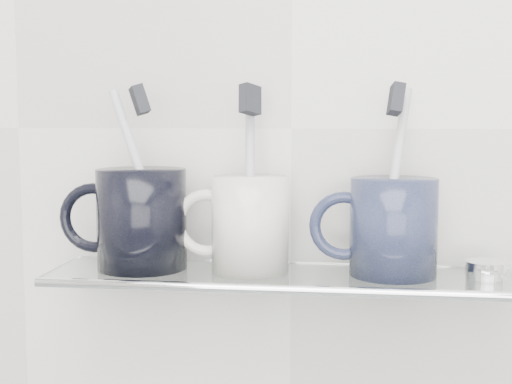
% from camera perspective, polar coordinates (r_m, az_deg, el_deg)
% --- Properties ---
extents(wall_back, '(2.50, 0.00, 2.50)m').
position_cam_1_polar(wall_back, '(0.80, 2.84, 5.09)').
color(wall_back, silver).
rests_on(wall_back, ground).
extents(shelf_glass, '(0.50, 0.12, 0.01)m').
position_cam_1_polar(shelf_glass, '(0.75, 2.41, -6.79)').
color(shelf_glass, silver).
rests_on(shelf_glass, wall_back).
extents(shelf_rail, '(0.50, 0.01, 0.01)m').
position_cam_1_polar(shelf_rail, '(0.70, 2.01, -7.81)').
color(shelf_rail, silver).
rests_on(shelf_rail, shelf_glass).
extents(bracket_left, '(0.02, 0.03, 0.02)m').
position_cam_1_polar(bracket_left, '(0.84, -11.74, -6.26)').
color(bracket_left, silver).
rests_on(bracket_left, wall_back).
extents(bracket_right, '(0.02, 0.03, 0.02)m').
position_cam_1_polar(bracket_right, '(0.81, 17.73, -6.92)').
color(bracket_right, silver).
rests_on(bracket_right, wall_back).
extents(mug_left, '(0.12, 0.12, 0.11)m').
position_cam_1_polar(mug_left, '(0.78, -9.12, -2.14)').
color(mug_left, black).
rests_on(mug_left, shelf_glass).
extents(mug_left_handle, '(0.08, 0.01, 0.08)m').
position_cam_1_polar(mug_left_handle, '(0.79, -12.87, -2.04)').
color(mug_left_handle, black).
rests_on(mug_left_handle, mug_left).
extents(toothbrush_left, '(0.07, 0.01, 0.18)m').
position_cam_1_polar(toothbrush_left, '(0.77, -9.18, 1.34)').
color(toothbrush_left, silver).
rests_on(toothbrush_left, mug_left).
extents(bristles_left, '(0.03, 0.03, 0.04)m').
position_cam_1_polar(bristles_left, '(0.77, -9.28, 7.29)').
color(bristles_left, black).
rests_on(bristles_left, toothbrush_left).
extents(mug_center, '(0.10, 0.10, 0.10)m').
position_cam_1_polar(mug_center, '(0.75, -0.47, -2.58)').
color(mug_center, silver).
rests_on(mug_center, shelf_glass).
extents(mug_center_handle, '(0.07, 0.01, 0.07)m').
position_cam_1_polar(mug_center_handle, '(0.76, -3.97, -2.50)').
color(mug_center_handle, silver).
rests_on(mug_center_handle, mug_center).
extents(toothbrush_center, '(0.02, 0.06, 0.19)m').
position_cam_1_polar(toothbrush_center, '(0.75, -0.47, 1.26)').
color(toothbrush_center, '#A9A8B8').
rests_on(toothbrush_center, mug_center).
extents(bristles_center, '(0.02, 0.03, 0.04)m').
position_cam_1_polar(bristles_center, '(0.74, -0.48, 7.41)').
color(bristles_center, black).
rests_on(bristles_center, toothbrush_center).
extents(mug_right, '(0.11, 0.11, 0.10)m').
position_cam_1_polar(mug_right, '(0.75, 10.93, -2.77)').
color(mug_right, black).
rests_on(mug_right, shelf_glass).
extents(mug_right_handle, '(0.07, 0.01, 0.07)m').
position_cam_1_polar(mug_right_handle, '(0.75, 7.04, -2.72)').
color(mug_right_handle, black).
rests_on(mug_right_handle, mug_right).
extents(toothbrush_right, '(0.04, 0.06, 0.19)m').
position_cam_1_polar(toothbrush_right, '(0.74, 11.01, 1.11)').
color(toothbrush_right, silver).
rests_on(toothbrush_right, mug_right).
extents(bristles_right, '(0.02, 0.03, 0.04)m').
position_cam_1_polar(bristles_right, '(0.74, 11.14, 7.31)').
color(bristles_right, black).
rests_on(bristles_right, toothbrush_right).
extents(chrome_cap, '(0.04, 0.04, 0.02)m').
position_cam_1_polar(chrome_cap, '(0.77, 17.91, -5.91)').
color(chrome_cap, silver).
rests_on(chrome_cap, shelf_glass).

